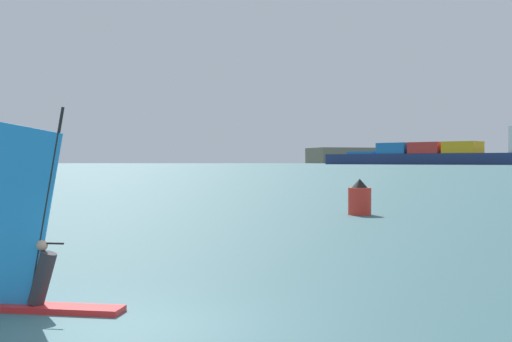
% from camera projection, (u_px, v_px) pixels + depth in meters
% --- Properties ---
extents(ground_plane, '(4000.00, 4000.00, 0.00)m').
position_uv_depth(ground_plane, '(130.00, 326.00, 11.32)').
color(ground_plane, '#386066').
extents(windsurfer, '(3.43, 0.98, 4.03)m').
position_uv_depth(windsurfer, '(32.00, 254.00, 12.45)').
color(windsurfer, red).
rests_on(windsurfer, ground_plane).
extents(cargo_ship, '(176.10, 162.45, 37.99)m').
position_uv_depth(cargo_ship, '(432.00, 155.00, 576.08)').
color(cargo_ship, navy).
rests_on(cargo_ship, ground_plane).
extents(channel_buoy, '(1.27, 1.27, 1.99)m').
position_uv_depth(channel_buoy, '(360.00, 199.00, 34.80)').
color(channel_buoy, red).
rests_on(channel_buoy, ground_plane).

